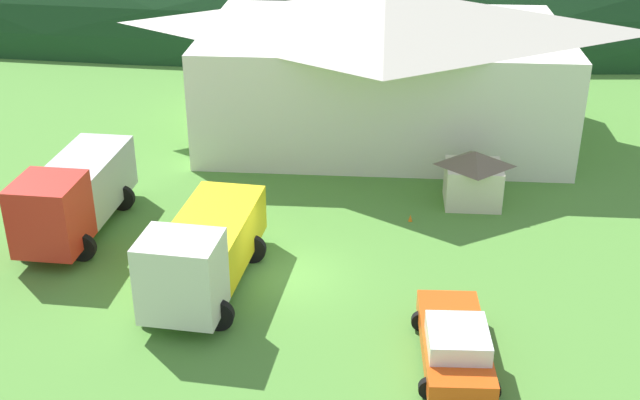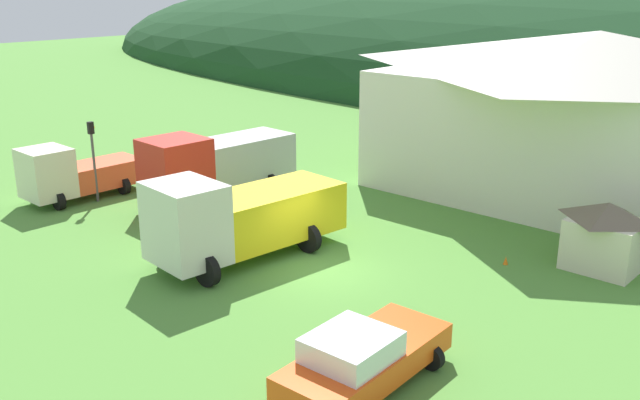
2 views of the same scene
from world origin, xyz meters
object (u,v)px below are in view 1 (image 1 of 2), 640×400
play_shed_cream (473,177)px  traffic_cone_mid_row (410,221)px  crane_truck_red (74,194)px  flatbed_truck_yellow (203,251)px  traffic_cone_near_pickup (221,232)px  service_pickup_orange (455,343)px  depot_building (383,61)px

play_shed_cream → traffic_cone_mid_row: bearing=-144.3°
play_shed_cream → crane_truck_red: size_ratio=0.35×
flatbed_truck_yellow → traffic_cone_near_pickup: size_ratio=15.19×
service_pickup_orange → traffic_cone_mid_row: service_pickup_orange is taller
traffic_cone_near_pickup → crane_truck_red: bearing=-175.3°
crane_truck_red → traffic_cone_mid_row: crane_truck_red is taller
play_shed_cream → traffic_cone_mid_row: 3.56m
crane_truck_red → traffic_cone_near_pickup: bearing=97.8°
service_pickup_orange → traffic_cone_near_pickup: bearing=-134.4°
flatbed_truck_yellow → traffic_cone_near_pickup: flatbed_truck_yellow is taller
crane_truck_red → traffic_cone_near_pickup: (5.79, 0.48, -1.76)m
depot_building → service_pickup_orange: bearing=-82.9°
traffic_cone_near_pickup → traffic_cone_mid_row: size_ratio=0.85×
play_shed_cream → traffic_cone_near_pickup: bearing=-161.2°
crane_truck_red → flatbed_truck_yellow: bearing=59.9°
depot_building → traffic_cone_mid_row: depot_building is taller
traffic_cone_near_pickup → traffic_cone_mid_row: traffic_cone_mid_row is taller
depot_building → service_pickup_orange: size_ratio=3.77×
service_pickup_orange → depot_building: bearing=-175.0°
play_shed_cream → crane_truck_red: bearing=-166.1°
traffic_cone_mid_row → service_pickup_orange: bearing=-83.3°
crane_truck_red → traffic_cone_near_pickup: size_ratio=14.77×
traffic_cone_near_pickup → flatbed_truck_yellow: bearing=-86.6°
service_pickup_orange → traffic_cone_near_pickup: (-8.87, 8.08, -0.83)m
depot_building → traffic_cone_mid_row: 10.96m
flatbed_truck_yellow → service_pickup_orange: 9.38m
traffic_cone_mid_row → play_shed_cream: bearing=35.7°
play_shed_cream → crane_truck_red: (-16.24, -4.03, 0.50)m
crane_truck_red → service_pickup_orange: crane_truck_red is taller
play_shed_cream → service_pickup_orange: size_ratio=0.50×
flatbed_truck_yellow → traffic_cone_mid_row: (7.48, 6.04, -1.64)m
flatbed_truck_yellow → service_pickup_orange: bearing=72.6°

